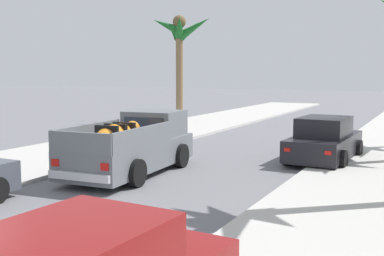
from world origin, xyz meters
The scene contains 6 objects.
sidewalk_left centered at (-5.52, 12.00, 0.06)m, with size 4.71×60.00×0.12m, color beige.
curb_left centered at (-4.57, 12.00, 0.05)m, with size 0.16×60.00×0.10m, color silver.
curb_right centered at (4.57, 12.00, 0.05)m, with size 0.16×60.00×0.10m, color silver.
pickup_truck centered at (-1.47, 8.10, 0.81)m, with size 2.48×5.33×1.80m.
car_left_near centered at (3.30, 12.70, 0.71)m, with size 2.15×4.31×1.54m.
palm_tree_left_fore centered at (-7.25, 21.92, 5.07)m, with size 3.79×3.53×6.46m.
Camera 1 is at (6.69, -4.02, 3.05)m, focal length 45.18 mm.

